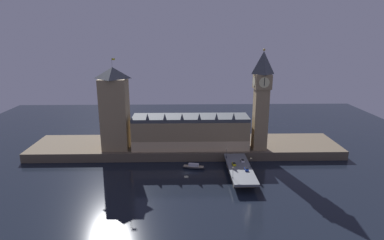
{
  "coord_description": "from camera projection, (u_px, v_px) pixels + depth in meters",
  "views": [
    {
      "loc": [
        -0.55,
        -182.6,
        83.06
      ],
      "look_at": [
        4.03,
        20.0,
        28.56
      ],
      "focal_mm": 30.0,
      "sensor_mm": 36.0,
      "label": 1
    }
  ],
  "objects": [
    {
      "name": "ground_plane",
      "position": [
        186.0,
        173.0,
        197.87
      ],
      "size": [
        400.0,
        400.0,
        0.0
      ],
      "primitive_type": "plane",
      "color": "black"
    },
    {
      "name": "embankment",
      "position": [
        186.0,
        147.0,
        234.73
      ],
      "size": [
        220.0,
        42.0,
        6.13
      ],
      "color": "brown",
      "rests_on": "ground_plane"
    },
    {
      "name": "parliament_hall",
      "position": [
        190.0,
        132.0,
        223.49
      ],
      "size": [
        79.82,
        21.52,
        26.54
      ],
      "color": "#9E845B",
      "rests_on": "embankment"
    },
    {
      "name": "clock_tower",
      "position": [
        261.0,
        98.0,
        213.2
      ],
      "size": [
        11.22,
        11.33,
        67.94
      ],
      "color": "#9E845B",
      "rests_on": "embankment"
    },
    {
      "name": "victoria_tower",
      "position": [
        115.0,
        108.0,
        217.13
      ],
      "size": [
        17.83,
        17.83,
        61.92
      ],
      "color": "#9E845B",
      "rests_on": "embankment"
    },
    {
      "name": "bridge",
      "position": [
        240.0,
        170.0,
        192.77
      ],
      "size": [
        13.82,
        46.0,
        5.67
      ],
      "color": "slate",
      "rests_on": "ground_plane"
    },
    {
      "name": "car_northbound_lead",
      "position": [
        234.0,
        164.0,
        195.5
      ],
      "size": [
        2.1,
        4.56,
        1.41
      ],
      "color": "yellow",
      "rests_on": "bridge"
    },
    {
      "name": "car_southbound_lead",
      "position": [
        246.0,
        169.0,
        187.87
      ],
      "size": [
        2.11,
        4.15,
        1.49
      ],
      "color": "navy",
      "rests_on": "bridge"
    },
    {
      "name": "car_southbound_trail",
      "position": [
        242.0,
        161.0,
        200.59
      ],
      "size": [
        1.98,
        4.71,
        1.47
      ],
      "color": "white",
      "rests_on": "bridge"
    },
    {
      "name": "pedestrian_far_rail",
      "position": [
        227.0,
        157.0,
        206.27
      ],
      "size": [
        0.38,
        0.38,
        1.62
      ],
      "color": "black",
      "rests_on": "bridge"
    },
    {
      "name": "street_lamp_near",
      "position": [
        233.0,
        171.0,
        176.84
      ],
      "size": [
        1.34,
        0.6,
        6.67
      ],
      "color": "#2D3333",
      "rests_on": "bridge"
    },
    {
      "name": "street_lamp_mid",
      "position": [
        251.0,
        161.0,
        191.43
      ],
      "size": [
        1.34,
        0.6,
        6.07
      ],
      "color": "#2D3333",
      "rests_on": "bridge"
    },
    {
      "name": "street_lamp_far",
      "position": [
        226.0,
        152.0,
        205.19
      ],
      "size": [
        1.34,
        0.6,
        7.12
      ],
      "color": "#2D3333",
      "rests_on": "bridge"
    },
    {
      "name": "boat_upstream",
      "position": [
        194.0,
        167.0,
        204.09
      ],
      "size": [
        14.95,
        6.38,
        3.43
      ],
      "color": "#28282D",
      "rests_on": "ground_plane"
    }
  ]
}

